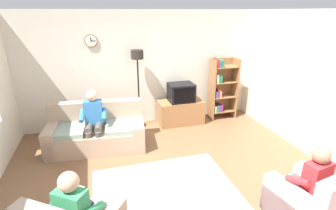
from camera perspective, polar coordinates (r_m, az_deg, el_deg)
ground_plane at (r=4.43m, az=1.36°, el=-16.78°), size 12.00×12.00×0.00m
back_wall_assembly at (r=6.26m, az=-5.87°, el=8.04°), size 6.20×0.17×2.70m
right_wall at (r=5.34m, az=32.29°, el=2.81°), size 0.12×5.80×2.70m
couch at (r=5.46m, az=-15.61°, el=-6.06°), size 1.98×1.08×0.90m
tv_stand at (r=6.40m, az=2.79°, el=-1.52°), size 1.10×0.56×0.59m
tv at (r=6.20m, az=2.94°, el=2.80°), size 0.60×0.49×0.44m
bookshelf at (r=6.73m, az=11.72°, el=3.66°), size 0.68×0.36×1.57m
floor_lamp at (r=5.92m, az=-6.77°, el=8.27°), size 0.28×0.28×1.85m
armchair_near_bookshelf at (r=4.07m, az=29.13°, el=-18.43°), size 0.94×1.01×0.90m
area_rug at (r=4.24m, az=-0.57°, el=-18.59°), size 2.20×1.70×0.01m
person_on_couch at (r=5.21m, az=-16.28°, el=-2.79°), size 0.54×0.57×1.24m
person_in_left_armchair at (r=3.23m, az=-19.32°, el=-20.77°), size 0.62×0.64×1.12m
person_in_right_armchair at (r=3.93m, az=28.86°, el=-14.19°), size 0.56×0.58×1.12m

